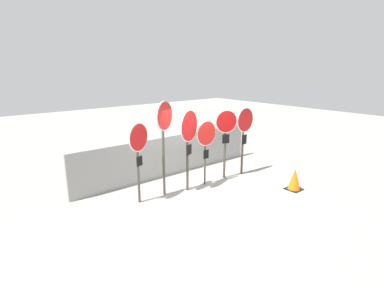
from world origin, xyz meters
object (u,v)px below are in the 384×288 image
(traffic_cone_0, at_px, (295,179))
(stop_sign_1, at_px, (164,128))
(stop_sign_4, at_px, (226,131))
(stop_sign_5, at_px, (244,127))
(stop_sign_2, at_px, (189,134))
(stop_sign_3, at_px, (206,138))
(stop_sign_0, at_px, (138,146))

(traffic_cone_0, bearing_deg, stop_sign_1, 146.69)
(stop_sign_4, height_order, stop_sign_5, stop_sign_5)
(stop_sign_2, height_order, stop_sign_5, stop_sign_2)
(stop_sign_5, bearing_deg, stop_sign_4, 170.44)
(stop_sign_1, height_order, stop_sign_3, stop_sign_1)
(stop_sign_0, height_order, stop_sign_5, stop_sign_5)
(stop_sign_1, xyz_separation_m, stop_sign_4, (2.32, -0.12, -0.37))
(stop_sign_4, relative_size, stop_sign_5, 1.00)
(stop_sign_3, height_order, stop_sign_4, stop_sign_4)
(stop_sign_2, bearing_deg, stop_sign_3, -19.95)
(stop_sign_2, xyz_separation_m, stop_sign_3, (0.71, 0.03, -0.24))
(stop_sign_3, relative_size, stop_sign_4, 0.89)
(stop_sign_4, distance_m, traffic_cone_0, 2.61)
(stop_sign_3, bearing_deg, traffic_cone_0, -48.91)
(stop_sign_4, bearing_deg, stop_sign_5, 15.13)
(stop_sign_1, xyz_separation_m, stop_sign_5, (3.14, -0.21, -0.35))
(stop_sign_2, bearing_deg, stop_sign_5, -23.19)
(stop_sign_4, bearing_deg, traffic_cone_0, -43.53)
(stop_sign_1, xyz_separation_m, stop_sign_3, (1.45, -0.14, -0.47))
(stop_sign_3, relative_size, traffic_cone_0, 3.16)
(stop_sign_0, distance_m, stop_sign_4, 3.15)
(stop_sign_4, bearing_deg, stop_sign_0, -161.30)
(stop_sign_1, distance_m, stop_sign_5, 3.16)
(stop_sign_5, xyz_separation_m, traffic_cone_0, (0.15, -1.95, -1.34))
(stop_sign_0, relative_size, traffic_cone_0, 3.43)
(stop_sign_0, height_order, stop_sign_1, stop_sign_1)
(stop_sign_0, bearing_deg, stop_sign_5, -26.15)
(stop_sign_1, bearing_deg, stop_sign_0, 153.09)
(stop_sign_2, distance_m, stop_sign_4, 1.59)
(stop_sign_2, height_order, stop_sign_4, stop_sign_2)
(stop_sign_0, xyz_separation_m, stop_sign_2, (1.57, -0.18, 0.16))
(stop_sign_1, height_order, stop_sign_2, stop_sign_1)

